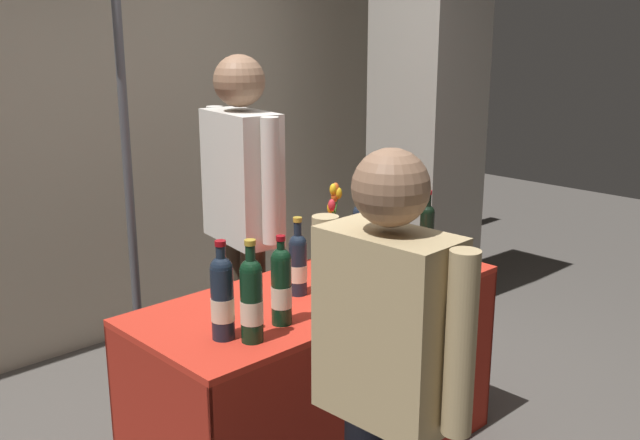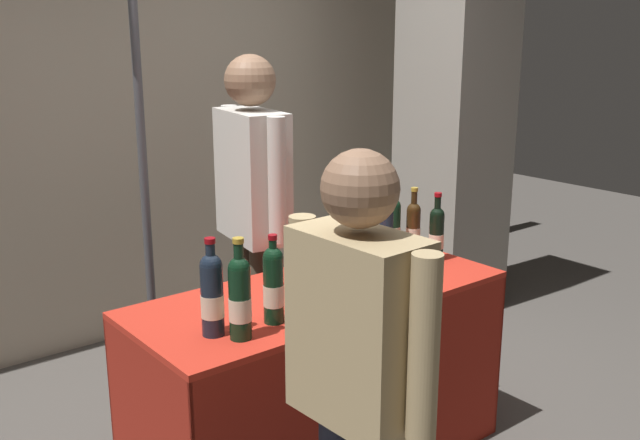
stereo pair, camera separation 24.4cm
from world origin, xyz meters
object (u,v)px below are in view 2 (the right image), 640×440
Objects in this scene: wine_glass_mid at (391,251)px; flower_vase at (337,243)px; wine_glass_near_vendor at (346,245)px; tasting_table at (320,348)px; featured_wine_bottle at (413,226)px; taster_foreground_right at (357,371)px; booth_signpost at (140,123)px; vendor_presenter at (253,201)px; display_bottle_0 at (369,230)px; concrete_pillar at (455,96)px.

flower_vase reaches higher than wine_glass_mid.
wine_glass_mid reaches higher than wine_glass_near_vendor.
tasting_table is 5.03× the size of featured_wine_bottle.
tasting_table is 1.03m from taster_foreground_right.
featured_wine_bottle is 0.14× the size of booth_signpost.
vendor_presenter is 1.56m from taster_foreground_right.
tasting_table is 12.50× the size of wine_glass_near_vendor.
taster_foreground_right is at bearing -138.71° from wine_glass_mid.
flower_vase reaches higher than featured_wine_bottle.
wine_glass_near_vendor is at bearing 32.45° from tasting_table.
tasting_table is 0.52m from wine_glass_mid.
display_bottle_0 is 0.16m from wine_glass_near_vendor.
featured_wine_bottle is 0.48m from flower_vase.
flower_vase is 1.14m from booth_signpost.
booth_signpost is (-0.56, 0.87, 0.51)m from wine_glass_near_vendor.
booth_signpost is (-0.34, 0.45, 0.35)m from vendor_presenter.
booth_signpost is at bearing 122.94° from wine_glass_near_vendor.
booth_signpost is at bearing 175.85° from concrete_pillar.
vendor_presenter reaches higher than wine_glass_mid.
vendor_presenter reaches higher than tasting_table.
vendor_presenter is (-0.10, 0.50, 0.11)m from flower_vase.
wine_glass_near_vendor reaches higher than tasting_table.
wine_glass_near_vendor is 1.31m from taster_foreground_right.
display_bottle_0 is 0.13× the size of booth_signpost.
vendor_presenter is at bearing 101.65° from flower_vase.
concrete_pillar is at bearing 25.54° from flower_vase.
vendor_presenter is (-0.59, 0.49, 0.12)m from featured_wine_bottle.
tasting_table is at bearing 177.70° from wine_glass_mid.
featured_wine_bottle is (-1.17, -0.78, -0.49)m from concrete_pillar.
booth_signpost is (-2.10, 0.15, -0.02)m from concrete_pillar.
display_bottle_0 is (-1.38, -0.70, -0.49)m from concrete_pillar.
vendor_presenter reaches higher than wine_glass_near_vendor.
concrete_pillar is 1.81m from wine_glass_mid.
featured_wine_bottle is 0.23m from display_bottle_0.
flower_vase is 1.18m from taster_foreground_right.
featured_wine_bottle is 2.49× the size of wine_glass_near_vendor.
wine_glass_mid is at bearing -152.79° from featured_wine_bottle.
wine_glass_near_vendor is 0.05× the size of booth_signpost.
display_bottle_0 is 2.41× the size of wine_glass_near_vendor.
booth_signpost reaches higher than tasting_table.
vendor_presenter is 0.66m from booth_signpost.
display_bottle_0 is at bearing 17.75° from flower_vase.
concrete_pillar is 1.49m from featured_wine_bottle.
booth_signpost is (-0.93, 0.94, 0.47)m from featured_wine_bottle.
display_bottle_0 is at bearing 51.60° from vendor_presenter.
vendor_presenter reaches higher than featured_wine_bottle.
wine_glass_near_vendor is at bearing 169.83° from featured_wine_bottle.
display_bottle_0 is at bearing -153.03° from concrete_pillar.
concrete_pillar is 2.97m from taster_foreground_right.
flower_vase is 0.23× the size of vendor_presenter.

